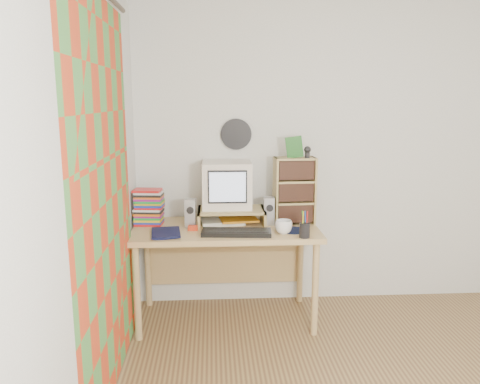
{
  "coord_description": "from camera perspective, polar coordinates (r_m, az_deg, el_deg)",
  "views": [
    {
      "loc": [
        -1.13,
        -2.06,
        1.71
      ],
      "look_at": [
        -0.92,
        1.33,
        1.03
      ],
      "focal_mm": 35.0,
      "sensor_mm": 36.0,
      "label": 1
    }
  ],
  "objects": [
    {
      "name": "diary",
      "position": [
        3.42,
        -10.74,
        -4.79
      ],
      "size": [
        0.27,
        0.21,
        0.05
      ],
      "primitive_type": "imported",
      "rotation": [
        0.0,
        0.0,
        0.11
      ],
      "color": "#0E1134",
      "rests_on": "desk"
    },
    {
      "name": "wall_disc",
      "position": [
        3.8,
        -0.48,
        7.06
      ],
      "size": [
        0.25,
        0.02,
        0.25
      ],
      "primitive_type": "cylinder",
      "rotation": [
        1.57,
        0.0,
        0.0
      ],
      "color": "black",
      "rests_on": "back_wall"
    },
    {
      "name": "cd_rack",
      "position": [
        3.66,
        6.63,
        0.18
      ],
      "size": [
        0.32,
        0.18,
        0.52
      ],
      "primitive_type": "cube",
      "rotation": [
        0.0,
        0.0,
        0.06
      ],
      "color": "tan",
      "rests_on": "desk"
    },
    {
      "name": "dvd_stack",
      "position": [
        3.68,
        -11.06,
        -1.68
      ],
      "size": [
        0.22,
        0.17,
        0.29
      ],
      "primitive_type": null,
      "rotation": [
        0.0,
        0.0,
        -0.1
      ],
      "color": "brown",
      "rests_on": "desk"
    },
    {
      "name": "pen_cup",
      "position": [
        3.32,
        7.89,
        -4.3
      ],
      "size": [
        0.09,
        0.09,
        0.15
      ],
      "primitive_type": null,
      "rotation": [
        0.0,
        0.0,
        -0.32
      ],
      "color": "black",
      "rests_on": "desk"
    },
    {
      "name": "desk",
      "position": [
        3.67,
        -1.8,
        -6.07
      ],
      "size": [
        1.4,
        0.7,
        0.75
      ],
      "color": "tan",
      "rests_on": "floor"
    },
    {
      "name": "game_box",
      "position": [
        3.6,
        6.63,
        5.46
      ],
      "size": [
        0.13,
        0.04,
        0.16
      ],
      "primitive_type": "cube",
      "rotation": [
        0.0,
        0.0,
        -0.09
      ],
      "color": "#1B5A19",
      "rests_on": "cd_rack"
    },
    {
      "name": "keyboard",
      "position": [
        3.37,
        -0.43,
        -4.95
      ],
      "size": [
        0.51,
        0.21,
        0.03
      ],
      "primitive_type": "cube",
      "rotation": [
        0.0,
        0.0,
        -0.09
      ],
      "color": "black",
      "rests_on": "desk"
    },
    {
      "name": "webcam",
      "position": [
        3.59,
        8.21,
        4.84
      ],
      "size": [
        0.06,
        0.06,
        0.09
      ],
      "primitive_type": null,
      "rotation": [
        0.0,
        0.0,
        -0.11
      ],
      "color": "black",
      "rests_on": "cd_rack"
    },
    {
      "name": "curtain",
      "position": [
        2.66,
        -16.02,
        -1.27
      ],
      "size": [
        0.0,
        2.2,
        2.2
      ],
      "primitive_type": "plane",
      "rotation": [
        1.57,
        0.0,
        1.57
      ],
      "color": "red",
      "rests_on": "left_wall"
    },
    {
      "name": "red_box",
      "position": [
        3.5,
        -5.75,
        -4.39
      ],
      "size": [
        0.07,
        0.05,
        0.04
      ],
      "primitive_type": "cube",
      "rotation": [
        0.0,
        0.0,
        -0.06
      ],
      "color": "red",
      "rests_on": "desk"
    },
    {
      "name": "papers",
      "position": [
        3.69,
        -1.42,
        -3.45
      ],
      "size": [
        0.36,
        0.28,
        0.04
      ],
      "primitive_type": null,
      "rotation": [
        0.0,
        0.0,
        0.13
      ],
      "color": "white",
      "rests_on": "desk"
    },
    {
      "name": "mousepad",
      "position": [
        3.5,
        6.54,
        -4.66
      ],
      "size": [
        0.24,
        0.24,
        0.0
      ],
      "primitive_type": "cylinder",
      "rotation": [
        0.0,
        0.0,
        -0.19
      ],
      "color": "black",
      "rests_on": "desk"
    },
    {
      "name": "monitor_riser",
      "position": [
        3.65,
        -1.05,
        -2.46
      ],
      "size": [
        0.52,
        0.3,
        0.12
      ],
      "color": "tan",
      "rests_on": "desk"
    },
    {
      "name": "speaker_right",
      "position": [
        3.63,
        3.55,
        -2.31
      ],
      "size": [
        0.08,
        0.08,
        0.21
      ],
      "primitive_type": "cube",
      "rotation": [
        0.0,
        0.0,
        -0.05
      ],
      "color": "#A5A4A9",
      "rests_on": "desk"
    },
    {
      "name": "crt_monitor",
      "position": [
        3.65,
        -1.61,
        0.86
      ],
      "size": [
        0.38,
        0.38,
        0.36
      ],
      "primitive_type": "cube",
      "rotation": [
        0.0,
        0.0,
        -0.01
      ],
      "color": "silver",
      "rests_on": "monitor_riser"
    },
    {
      "name": "back_wall",
      "position": [
        4.0,
        12.98,
        4.38
      ],
      "size": [
        3.5,
        0.0,
        3.5
      ],
      "primitive_type": "plane",
      "rotation": [
        1.57,
        0.0,
        0.0
      ],
      "color": "white",
      "rests_on": "floor"
    },
    {
      "name": "mug",
      "position": [
        3.41,
        5.33,
        -4.26
      ],
      "size": [
        0.15,
        0.15,
        0.1
      ],
      "primitive_type": "imported",
      "rotation": [
        0.0,
        0.0,
        0.27
      ],
      "color": "white",
      "rests_on": "desk"
    },
    {
      "name": "left_wall",
      "position": [
        2.2,
        -19.84,
        -1.43
      ],
      "size": [
        0.0,
        3.5,
        3.5
      ],
      "primitive_type": "plane",
      "rotation": [
        1.57,
        0.0,
        1.57
      ],
      "color": "white",
      "rests_on": "floor"
    },
    {
      "name": "speaker_left",
      "position": [
        3.57,
        -6.06,
        -2.58
      ],
      "size": [
        0.09,
        0.09,
        0.22
      ],
      "primitive_type": "cube",
      "rotation": [
        0.0,
        0.0,
        -0.07
      ],
      "color": "#A5A4A9",
      "rests_on": "desk"
    }
  ]
}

